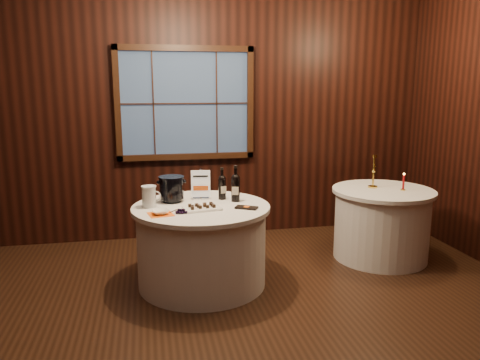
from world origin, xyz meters
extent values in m
plane|color=black|center=(0.00, 0.00, 0.00)|extent=(6.00, 6.00, 0.00)
cube|color=black|center=(0.00, 2.50, 1.50)|extent=(6.00, 0.02, 3.00)
cube|color=#33476B|center=(0.00, 2.47, 1.65)|extent=(1.50, 0.01, 1.20)
cylinder|color=silver|center=(0.00, 1.00, 0.36)|extent=(1.20, 1.20, 0.73)
cylinder|color=silver|center=(0.00, 1.00, 0.75)|extent=(1.28, 1.28, 0.04)
cylinder|color=silver|center=(2.00, 1.30, 0.36)|extent=(1.00, 1.00, 0.73)
cylinder|color=silver|center=(2.00, 1.30, 0.75)|extent=(1.08, 1.08, 0.04)
cube|color=silver|center=(0.03, 1.25, 0.78)|extent=(0.17, 0.11, 0.02)
cube|color=silver|center=(0.03, 1.25, 0.93)|extent=(0.02, 0.02, 0.28)
cube|color=white|center=(0.03, 1.24, 0.93)|extent=(0.18, 0.03, 0.26)
cylinder|color=black|center=(0.23, 1.21, 0.87)|extent=(0.07, 0.07, 0.20)
sphere|color=black|center=(0.23, 1.21, 0.97)|extent=(0.07, 0.07, 0.07)
cylinder|color=black|center=(0.23, 1.21, 1.03)|extent=(0.03, 0.03, 0.09)
cylinder|color=black|center=(0.23, 1.21, 1.07)|extent=(0.03, 0.03, 0.02)
cube|color=beige|center=(0.23, 1.17, 0.87)|extent=(0.05, 0.01, 0.07)
cylinder|color=black|center=(0.34, 1.10, 0.88)|extent=(0.08, 0.08, 0.22)
sphere|color=black|center=(0.34, 1.10, 0.99)|extent=(0.08, 0.08, 0.08)
cylinder|color=black|center=(0.34, 1.10, 1.06)|extent=(0.03, 0.03, 0.10)
cylinder|color=black|center=(0.34, 1.10, 1.11)|extent=(0.04, 0.04, 0.02)
cube|color=beige|center=(0.34, 1.06, 0.88)|extent=(0.06, 0.02, 0.08)
cylinder|color=black|center=(-0.26, 1.20, 0.79)|extent=(0.17, 0.17, 0.03)
cylinder|color=black|center=(-0.26, 1.20, 0.90)|extent=(0.23, 0.23, 0.20)
cylinder|color=black|center=(-0.26, 1.20, 1.01)|extent=(0.24, 0.24, 0.02)
cube|color=white|center=(-0.01, 0.87, 0.78)|extent=(0.35, 0.26, 0.02)
cube|color=black|center=(0.39, 0.82, 0.78)|extent=(0.22, 0.18, 0.02)
cylinder|color=#3A2615|center=(-0.27, 0.78, 0.79)|extent=(0.07, 0.03, 0.03)
cylinder|color=silver|center=(-0.47, 1.05, 0.86)|extent=(0.13, 0.13, 0.19)
cylinder|color=silver|center=(-0.47, 1.05, 0.96)|extent=(0.14, 0.14, 0.01)
torus|color=silver|center=(-0.41, 1.05, 0.87)|extent=(0.09, 0.03, 0.10)
cube|color=orange|center=(-0.38, 0.77, 0.77)|extent=(0.24, 0.24, 0.00)
imported|color=white|center=(-0.38, 0.77, 0.79)|extent=(0.17, 0.17, 0.04)
cylinder|color=gold|center=(1.93, 1.40, 0.78)|extent=(0.10, 0.10, 0.02)
cylinder|color=gold|center=(1.93, 1.40, 0.95)|extent=(0.02, 0.02, 0.31)
cylinder|color=gold|center=(1.93, 1.40, 1.12)|extent=(0.05, 0.05, 0.03)
cylinder|color=gold|center=(2.18, 1.21, 0.78)|extent=(0.05, 0.05, 0.01)
cylinder|color=#AC0D0F|center=(2.18, 1.21, 0.86)|extent=(0.02, 0.02, 0.15)
sphere|color=#FFB23F|center=(2.18, 1.21, 0.95)|extent=(0.02, 0.02, 0.02)
camera|label=1|loc=(-0.48, -3.19, 1.87)|focal=35.00mm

